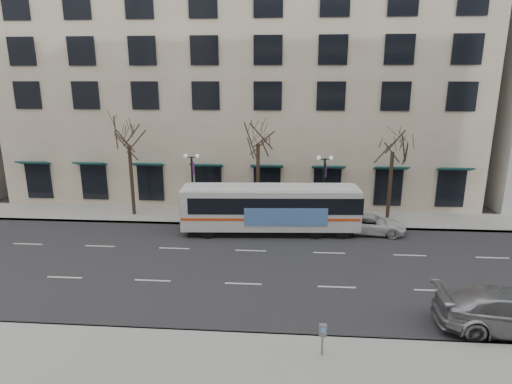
# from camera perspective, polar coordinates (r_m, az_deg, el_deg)

# --- Properties ---
(ground) EXTENTS (160.00, 160.00, 0.00)m
(ground) POSITION_cam_1_polar(r_m,az_deg,el_deg) (25.64, -1.17, -9.80)
(ground) COLOR black
(ground) RESTS_ON ground
(sidewalk_far) EXTENTS (80.00, 4.00, 0.15)m
(sidewalk_far) POSITION_cam_1_polar(r_m,az_deg,el_deg) (34.01, 8.73, -3.51)
(sidewalk_far) COLOR gray
(sidewalk_far) RESTS_ON ground
(building_hotel) EXTENTS (40.00, 20.00, 24.00)m
(building_hotel) POSITION_cam_1_polar(r_m,az_deg,el_deg) (44.41, -1.24, 16.56)
(building_hotel) COLOR tan
(building_hotel) RESTS_ON ground
(tree_far_left) EXTENTS (3.60, 3.60, 8.34)m
(tree_far_left) POSITION_cam_1_polar(r_m,az_deg,el_deg) (34.50, -16.69, 7.60)
(tree_far_left) COLOR black
(tree_far_left) RESTS_ON ground
(tree_far_mid) EXTENTS (3.60, 3.60, 8.55)m
(tree_far_mid) POSITION_cam_1_polar(r_m,az_deg,el_deg) (32.29, 0.27, 8.13)
(tree_far_mid) COLOR black
(tree_far_mid) RESTS_ON ground
(tree_far_right) EXTENTS (3.60, 3.60, 8.06)m
(tree_far_right) POSITION_cam_1_polar(r_m,az_deg,el_deg) (33.18, 17.89, 6.76)
(tree_far_right) COLOR black
(tree_far_right) RESTS_ON ground
(lamp_post_left) EXTENTS (1.22, 0.45, 5.21)m
(lamp_post_left) POSITION_cam_1_polar(r_m,az_deg,el_deg) (33.14, -8.46, 1.18)
(lamp_post_left) COLOR black
(lamp_post_left) RESTS_ON ground
(lamp_post_right) EXTENTS (1.22, 0.45, 5.21)m
(lamp_post_right) POSITION_cam_1_polar(r_m,az_deg,el_deg) (32.45, 9.04, 0.86)
(lamp_post_right) COLOR black
(lamp_post_right) RESTS_ON ground
(city_bus) EXTENTS (12.63, 3.53, 3.38)m
(city_bus) POSITION_cam_1_polar(r_m,az_deg,el_deg) (30.33, 2.09, -2.10)
(city_bus) COLOR silver
(city_bus) RESTS_ON ground
(silver_car) EXTENTS (6.45, 2.86, 1.84)m
(silver_car) POSITION_cam_1_polar(r_m,az_deg,el_deg) (22.22, 30.87, -13.54)
(silver_car) COLOR #939499
(silver_car) RESTS_ON ground
(white_pickup) EXTENTS (5.03, 2.65, 1.35)m
(white_pickup) POSITION_cam_1_polar(r_m,az_deg,el_deg) (31.62, 15.02, -4.14)
(white_pickup) COLOR silver
(white_pickup) RESTS_ON ground
(pay_station) EXTENTS (0.30, 0.20, 1.33)m
(pay_station) POSITION_cam_1_polar(r_m,az_deg,el_deg) (17.74, 8.89, -18.07)
(pay_station) COLOR gray
(pay_station) RESTS_ON sidewalk_near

